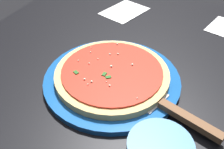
{
  "coord_description": "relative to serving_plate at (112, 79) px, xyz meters",
  "views": [
    {
      "loc": [
        0.44,
        0.16,
        1.13
      ],
      "look_at": [
        0.04,
        -0.01,
        0.77
      ],
      "focal_mm": 40.37,
      "sensor_mm": 36.0,
      "label": 1
    }
  ],
  "objects": [
    {
      "name": "pizza_server",
      "position": [
        0.05,
        0.15,
        0.01
      ],
      "size": [
        0.11,
        0.22,
        0.01
      ],
      "color": "silver",
      "rests_on": "serving_plate"
    },
    {
      "name": "restaurant_table",
      "position": [
        -0.04,
        0.01,
        -0.14
      ],
      "size": [
        0.98,
        0.91,
        0.75
      ],
      "color": "black",
      "rests_on": "ground_plane"
    },
    {
      "name": "napkin_folded_right",
      "position": [
        -0.35,
        -0.1,
        -0.01
      ],
      "size": [
        0.18,
        0.15,
        0.0
      ],
      "primitive_type": "cube",
      "rotation": [
        0.0,
        0.0,
        -0.32
      ],
      "color": "white",
      "rests_on": "restaurant_table"
    },
    {
      "name": "pizza",
      "position": [
        0.0,
        -0.0,
        0.02
      ],
      "size": [
        0.26,
        0.26,
        0.02
      ],
      "color": "#DBB26B",
      "rests_on": "serving_plate"
    },
    {
      "name": "serving_plate",
      "position": [
        0.0,
        0.0,
        0.0
      ],
      "size": [
        0.31,
        0.31,
        0.01
      ],
      "primitive_type": "cylinder",
      "color": "#195199",
      "rests_on": "restaurant_table"
    }
  ]
}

